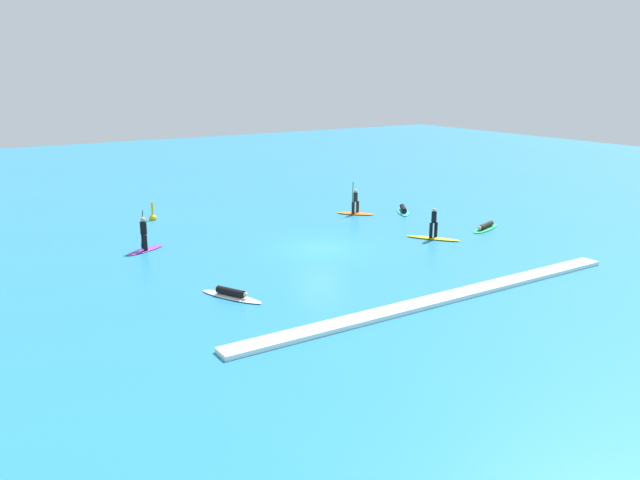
{
  "coord_description": "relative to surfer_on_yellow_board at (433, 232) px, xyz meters",
  "views": [
    {
      "loc": [
        -17.84,
        -27.91,
        9.35
      ],
      "look_at": [
        0.0,
        0.0,
        0.5
      ],
      "focal_mm": 35.7,
      "sensor_mm": 36.0,
      "label": 1
    }
  ],
  "objects": [
    {
      "name": "surfer_on_yellow_board",
      "position": [
        0.0,
        0.0,
        0.0
      ],
      "size": [
        2.25,
        2.88,
        1.82
      ],
      "rotation": [
        0.0,
        0.0,
        5.33
      ],
      "color": "yellow",
      "rests_on": "ground_plane"
    },
    {
      "name": "marker_buoy",
      "position": [
        -11.97,
        13.38,
        -0.21
      ],
      "size": [
        0.47,
        0.47,
        1.29
      ],
      "color": "yellow",
      "rests_on": "ground_plane"
    },
    {
      "name": "wave_crest",
      "position": [
        -6.58,
        -7.76,
        -0.32
      ],
      "size": [
        20.16,
        0.9,
        0.18
      ],
      "primitive_type": "cube",
      "color": "white",
      "rests_on": "ground_plane"
    },
    {
      "name": "surfer_on_white_board",
      "position": [
        -13.86,
        -2.65,
        -0.28
      ],
      "size": [
        1.99,
        3.1,
        0.41
      ],
      "rotation": [
        0.0,
        0.0,
        5.17
      ],
      "color": "white",
      "rests_on": "ground_plane"
    },
    {
      "name": "ground_plane",
      "position": [
        -6.58,
        1.74,
        -0.41
      ],
      "size": [
        120.0,
        120.0,
        0.0
      ],
      "primitive_type": "plane",
      "color": "teal",
      "rests_on": "ground"
    },
    {
      "name": "surfer_on_purple_board",
      "position": [
        -14.68,
        6.51,
        0.16
      ],
      "size": [
        2.55,
        1.67,
        2.2
      ],
      "rotation": [
        0.0,
        0.0,
        0.45
      ],
      "color": "purple",
      "rests_on": "ground_plane"
    },
    {
      "name": "surfer_on_teal_board",
      "position": [
        3.19,
        6.49,
        -0.26
      ],
      "size": [
        2.18,
        2.73,
        0.43
      ],
      "rotation": [
        0.0,
        0.0,
        0.98
      ],
      "color": "#33C6CC",
      "rests_on": "ground_plane"
    },
    {
      "name": "surfer_on_orange_board",
      "position": [
        0.05,
        7.72,
        -0.04
      ],
      "size": [
        2.25,
        2.33,
        2.23
      ],
      "rotation": [
        0.0,
        0.0,
        2.32
      ],
      "color": "orange",
      "rests_on": "ground_plane"
    },
    {
      "name": "surfer_on_green_board",
      "position": [
        4.28,
        0.04,
        -0.28
      ],
      "size": [
        2.98,
        1.65,
        0.39
      ],
      "rotation": [
        0.0,
        0.0,
        3.47
      ],
      "color": "#23B266",
      "rests_on": "ground_plane"
    }
  ]
}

